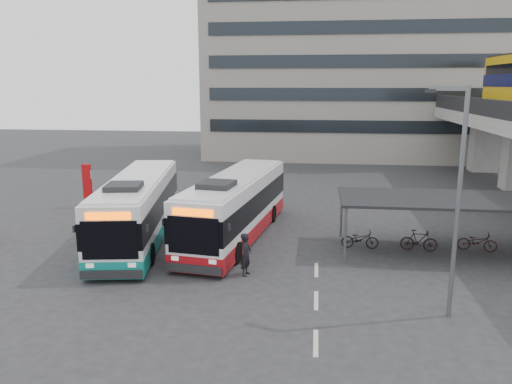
# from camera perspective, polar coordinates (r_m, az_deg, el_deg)

# --- Properties ---
(ground) EXTENTS (120.00, 120.00, 0.00)m
(ground) POSITION_cam_1_polar(r_m,az_deg,el_deg) (21.19, 0.07, -8.61)
(ground) COLOR #28282B
(ground) RESTS_ON ground
(bike_shelter) EXTENTS (10.00, 4.00, 2.54)m
(bike_shelter) POSITION_cam_1_polar(r_m,az_deg,el_deg) (24.20, 21.29, -2.74)
(bike_shelter) COLOR #595B60
(bike_shelter) RESTS_ON ground
(office_block) EXTENTS (30.00, 15.00, 25.00)m
(office_block) POSITION_cam_1_polar(r_m,az_deg,el_deg) (56.00, 11.12, 17.10)
(office_block) COLOR gray
(office_block) RESTS_ON ground
(road_markings) EXTENTS (0.15, 7.60, 0.01)m
(road_markings) POSITION_cam_1_polar(r_m,az_deg,el_deg) (18.29, 6.89, -12.20)
(road_markings) COLOR beige
(road_markings) RESTS_ON ground
(bus_main) EXTENTS (4.01, 11.61, 3.36)m
(bus_main) POSITION_cam_1_polar(r_m,az_deg,el_deg) (24.87, -2.31, -1.69)
(bus_main) COLOR white
(bus_main) RESTS_ON ground
(bus_teal) EXTENTS (4.26, 11.66, 3.37)m
(bus_teal) POSITION_cam_1_polar(r_m,az_deg,el_deg) (25.15, -13.29, -1.85)
(bus_teal) COLOR white
(bus_teal) RESTS_ON ground
(pedestrian) EXTENTS (0.53, 0.71, 1.75)m
(pedestrian) POSITION_cam_1_polar(r_m,az_deg,el_deg) (20.10, -1.15, -7.14)
(pedestrian) COLOR black
(pedestrian) RESTS_ON ground
(lamp_post) EXTENTS (1.28, 0.56, 7.51)m
(lamp_post) POSITION_cam_1_polar(r_m,az_deg,el_deg) (16.92, 21.90, 0.22)
(lamp_post) COLOR #595B60
(lamp_post) RESTS_ON ground
(sign_totem_north) EXTENTS (0.59, 0.21, 2.73)m
(sign_totem_north) POSITION_cam_1_polar(r_m,az_deg,el_deg) (32.60, -18.71, 0.73)
(sign_totem_north) COLOR #B60B0D
(sign_totem_north) RESTS_ON ground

